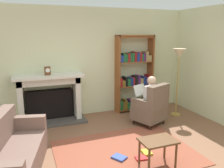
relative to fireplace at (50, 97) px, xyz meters
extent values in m
plane|color=brown|center=(1.05, -2.30, -0.60)|extent=(14.00, 14.00, 0.00)
cube|color=beige|center=(1.05, 0.25, 0.75)|extent=(5.60, 0.10, 2.70)
cube|color=beige|center=(3.70, -1.05, 0.75)|extent=(0.10, 5.20, 2.70)
cube|color=brown|center=(1.05, -2.00, -0.60)|extent=(2.40, 1.80, 0.01)
cube|color=#4C4742|center=(0.00, -0.12, -0.58)|extent=(1.60, 0.64, 0.05)
cube|color=black|center=(0.00, 0.10, -0.20)|extent=(1.08, 0.20, 0.70)
cube|color=silver|center=(-0.64, -0.02, -0.06)|extent=(0.12, 0.44, 1.09)
cube|color=silver|center=(0.64, -0.02, -0.06)|extent=(0.12, 0.44, 1.09)
cube|color=silver|center=(0.00, -0.02, 0.40)|extent=(1.40, 0.44, 0.16)
cube|color=silver|center=(0.00, -0.08, 0.51)|extent=(1.56, 0.56, 0.06)
cylinder|color=brown|center=(-0.02, -0.10, 0.64)|extent=(0.14, 0.14, 0.19)
cylinder|color=white|center=(-0.02, -0.17, 0.66)|extent=(0.10, 0.01, 0.10)
cube|color=brown|center=(1.74, 0.04, 0.41)|extent=(0.04, 0.32, 2.03)
cube|color=brown|center=(2.72, 0.04, 0.41)|extent=(0.04, 0.32, 2.03)
cube|color=brown|center=(2.23, 0.04, 1.41)|extent=(1.01, 0.32, 0.04)
cube|color=brown|center=(2.23, 0.04, -0.54)|extent=(0.97, 0.32, 0.02)
cube|color=#1E592D|center=(1.82, 0.03, -0.41)|extent=(0.08, 0.26, 0.24)
cube|color=brown|center=(1.89, 0.03, -0.42)|extent=(0.04, 0.26, 0.22)
cube|color=brown|center=(1.95, 0.03, -0.40)|extent=(0.06, 0.26, 0.26)
cube|color=#1E592D|center=(2.03, 0.03, -0.44)|extent=(0.08, 0.26, 0.18)
cube|color=#4C1E59|center=(2.11, 0.03, -0.41)|extent=(0.07, 0.26, 0.23)
cube|color=black|center=(2.19, 0.03, -0.41)|extent=(0.09, 0.26, 0.23)
cube|color=#4C1E59|center=(2.26, 0.03, -0.43)|extent=(0.05, 0.26, 0.20)
cube|color=navy|center=(2.34, 0.03, -0.42)|extent=(0.09, 0.26, 0.22)
cube|color=black|center=(2.42, 0.03, -0.42)|extent=(0.07, 0.26, 0.23)
cube|color=#997F4C|center=(2.50, 0.03, -0.42)|extent=(0.07, 0.26, 0.23)
cube|color=brown|center=(2.57, 0.03, -0.41)|extent=(0.05, 0.26, 0.24)
cube|color=navy|center=(2.63, 0.03, -0.41)|extent=(0.05, 0.26, 0.24)
cube|color=brown|center=(2.23, 0.04, 0.10)|extent=(0.97, 0.32, 0.02)
cube|color=maroon|center=(1.80, 0.03, 0.22)|extent=(0.06, 0.26, 0.22)
cube|color=brown|center=(1.88, 0.03, 0.19)|extent=(0.08, 0.26, 0.16)
cube|color=black|center=(1.95, 0.03, 0.23)|extent=(0.05, 0.26, 0.24)
cube|color=#1E592D|center=(2.03, 0.03, 0.20)|extent=(0.08, 0.26, 0.19)
cube|color=navy|center=(2.11, 0.03, 0.21)|extent=(0.07, 0.26, 0.21)
cube|color=maroon|center=(2.17, 0.03, 0.22)|extent=(0.04, 0.26, 0.22)
cube|color=black|center=(2.24, 0.03, 0.23)|extent=(0.09, 0.26, 0.25)
cube|color=#4C1E59|center=(2.32, 0.03, 0.24)|extent=(0.07, 0.26, 0.26)
cube|color=#997F4C|center=(2.40, 0.03, 0.20)|extent=(0.08, 0.26, 0.18)
cube|color=navy|center=(2.47, 0.03, 0.22)|extent=(0.04, 0.26, 0.23)
cube|color=navy|center=(2.52, 0.03, 0.21)|extent=(0.04, 0.26, 0.20)
cube|color=#4C1E59|center=(2.57, 0.03, 0.21)|extent=(0.05, 0.26, 0.20)
cube|color=maroon|center=(2.64, 0.03, 0.24)|extent=(0.09, 0.26, 0.26)
cube|color=brown|center=(2.23, 0.04, 0.73)|extent=(0.97, 0.32, 0.02)
cube|color=navy|center=(1.82, 0.03, 0.83)|extent=(0.08, 0.26, 0.18)
cube|color=#1E592D|center=(1.90, 0.03, 0.85)|extent=(0.07, 0.26, 0.22)
cube|color=#1E592D|center=(1.96, 0.03, 0.84)|extent=(0.04, 0.26, 0.19)
cube|color=maroon|center=(2.01, 0.03, 0.86)|extent=(0.06, 0.26, 0.22)
cube|color=#1E592D|center=(2.07, 0.03, 0.85)|extent=(0.04, 0.26, 0.21)
cube|color=#1E592D|center=(2.13, 0.03, 0.86)|extent=(0.06, 0.26, 0.23)
cube|color=maroon|center=(2.20, 0.03, 0.87)|extent=(0.06, 0.26, 0.26)
cube|color=navy|center=(2.28, 0.03, 0.85)|extent=(0.08, 0.26, 0.22)
cube|color=maroon|center=(2.35, 0.03, 0.86)|extent=(0.06, 0.26, 0.23)
cube|color=#1E592D|center=(2.41, 0.03, 0.84)|extent=(0.05, 0.26, 0.20)
cube|color=#4C1E59|center=(2.47, 0.03, 0.85)|extent=(0.06, 0.26, 0.21)
cube|color=#997F4C|center=(2.54, 0.03, 0.87)|extent=(0.07, 0.26, 0.26)
cube|color=#997F4C|center=(2.63, 0.03, 0.82)|extent=(0.08, 0.26, 0.16)
cube|color=brown|center=(2.23, 0.04, 1.37)|extent=(0.97, 0.32, 0.02)
cylinder|color=#331E14|center=(2.24, -0.68, -0.54)|extent=(0.05, 0.05, 0.12)
cylinder|color=#331E14|center=(1.77, -0.89, -0.54)|extent=(0.05, 0.05, 0.12)
cylinder|color=#331E14|center=(2.43, -1.12, -0.54)|extent=(0.05, 0.05, 0.12)
cylinder|color=#331E14|center=(1.96, -1.33, -0.54)|extent=(0.05, 0.05, 0.12)
cube|color=brown|center=(2.10, -1.01, -0.33)|extent=(0.83, 0.81, 0.30)
cube|color=brown|center=(2.19, -1.23, 0.09)|extent=(0.65, 0.40, 0.55)
cube|color=brown|center=(2.35, -0.90, -0.07)|extent=(0.32, 0.54, 0.22)
cube|color=brown|center=(1.85, -1.11, -0.07)|extent=(0.32, 0.54, 0.22)
cube|color=silver|center=(2.12, -1.05, 0.07)|extent=(0.37, 0.31, 0.50)
sphere|color=#D8AD8C|center=(2.12, -1.05, 0.44)|extent=(0.20, 0.20, 0.20)
cube|color=#191E3F|center=(2.11, -0.84, -0.13)|extent=(0.27, 0.41, 0.12)
cube|color=#191E3F|center=(1.97, -0.90, -0.13)|extent=(0.27, 0.41, 0.12)
cylinder|color=#191E3F|center=(2.04, -0.66, -0.39)|extent=(0.10, 0.10, 0.42)
cylinder|color=#191E3F|center=(1.89, -0.72, -0.39)|extent=(0.10, 0.10, 0.42)
cube|color=white|center=(1.99, -0.75, 0.17)|extent=(0.37, 0.24, 0.25)
cube|color=#795C52|center=(-0.75, -2.03, -0.40)|extent=(1.09, 1.82, 0.40)
cube|color=#795C52|center=(-0.56, -1.28, -0.08)|extent=(0.72, 0.32, 0.24)
cube|color=brown|center=(1.35, -2.58, -0.17)|extent=(0.56, 0.39, 0.03)
cylinder|color=brown|center=(1.11, -2.74, -0.39)|extent=(0.04, 0.04, 0.42)
cylinder|color=brown|center=(1.59, -2.74, -0.39)|extent=(0.04, 0.04, 0.42)
cylinder|color=brown|center=(1.11, -2.43, -0.39)|extent=(0.04, 0.04, 0.42)
cylinder|color=brown|center=(1.59, -2.43, -0.39)|extent=(0.04, 0.04, 0.42)
cube|color=gold|center=(1.38, -2.19, -0.57)|extent=(0.17, 0.21, 0.04)
cube|color=red|center=(1.21, -2.32, -0.58)|extent=(0.21, 0.17, 0.03)
cube|color=#334CA5|center=(0.87, -2.17, -0.57)|extent=(0.27, 0.28, 0.03)
cylinder|color=#B7933F|center=(3.07, -0.72, -0.59)|extent=(0.24, 0.24, 0.03)
cylinder|color=#B7933F|center=(3.07, -0.72, 0.16)|extent=(0.03, 0.03, 1.46)
cone|color=beige|center=(3.07, -0.72, 0.99)|extent=(0.32, 0.32, 0.22)
camera|label=1|loc=(-0.50, -5.41, 1.46)|focal=36.93mm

